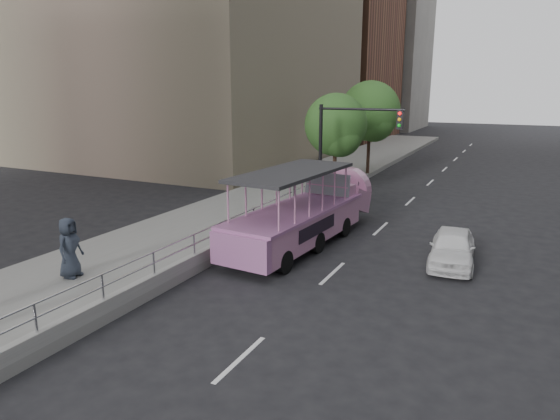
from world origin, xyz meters
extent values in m
plane|color=black|center=(0.00, 0.00, 0.00)|extent=(160.00, 160.00, 0.00)
cube|color=gray|center=(-5.75, 10.00, 0.15)|extent=(5.50, 80.00, 0.30)
cube|color=#9FA09B|center=(-3.12, 2.00, 0.48)|extent=(0.24, 30.00, 0.36)
cylinder|color=silver|center=(-3.12, -4.00, 1.01)|extent=(0.07, 0.07, 0.70)
cylinder|color=silver|center=(-3.12, -2.00, 1.01)|extent=(0.07, 0.07, 0.70)
cylinder|color=silver|center=(-3.12, 0.00, 1.01)|extent=(0.07, 0.07, 0.70)
cylinder|color=silver|center=(-3.12, 2.00, 1.01)|extent=(0.07, 0.07, 0.70)
cylinder|color=silver|center=(-3.12, 4.00, 1.01)|extent=(0.07, 0.07, 0.70)
cylinder|color=silver|center=(-3.12, 6.00, 1.01)|extent=(0.07, 0.07, 0.70)
cylinder|color=silver|center=(-3.12, 8.00, 1.01)|extent=(0.07, 0.07, 0.70)
cylinder|color=silver|center=(-3.12, 10.00, 1.01)|extent=(0.07, 0.07, 0.70)
cylinder|color=silver|center=(-3.12, 12.00, 1.01)|extent=(0.07, 0.07, 0.70)
cylinder|color=silver|center=(-3.12, 2.00, 1.01)|extent=(0.06, 22.00, 0.06)
cylinder|color=silver|center=(-3.12, 2.00, 1.34)|extent=(0.06, 22.00, 0.06)
cylinder|color=black|center=(-2.40, 3.44, 0.40)|extent=(0.37, 0.81, 0.79)
cylinder|color=black|center=(-0.47, 3.29, 0.40)|extent=(0.37, 0.81, 0.79)
cylinder|color=black|center=(-2.22, 5.90, 0.40)|extent=(0.37, 0.81, 0.79)
cylinder|color=black|center=(-0.28, 5.75, 0.40)|extent=(0.37, 0.81, 0.79)
cylinder|color=black|center=(-2.03, 8.36, 0.40)|extent=(0.37, 0.81, 0.79)
cylinder|color=black|center=(-0.10, 8.21, 0.40)|extent=(0.37, 0.81, 0.79)
cube|color=#B7749C|center=(-1.24, 6.00, 0.90)|extent=(2.74, 7.37, 1.10)
cube|color=#B7749C|center=(-0.92, 10.22, 1.12)|extent=(2.29, 2.03, 1.38)
cylinder|color=#B7749C|center=(-0.86, 10.96, 1.39)|extent=(2.11, 0.77, 2.07)
cube|color=#98588D|center=(-1.52, 2.27, 0.90)|extent=(2.22, 0.47, 1.10)
cube|color=#98588D|center=(-1.24, 6.00, 1.51)|extent=(2.86, 7.64, 0.11)
cube|color=black|center=(-1.26, 5.65, 2.99)|extent=(2.76, 5.97, 0.12)
cube|color=#9DADB9|center=(-1.04, 8.68, 2.04)|extent=(2.03, 0.34, 0.92)
cube|color=#B7749C|center=(-1.01, 9.07, 1.78)|extent=(2.00, 1.02, 0.44)
imported|color=white|center=(4.41, 6.66, 0.62)|extent=(1.79, 3.77, 1.25)
imported|color=#2B3340|center=(-5.90, -0.58, 1.25)|extent=(0.76, 1.02, 1.89)
cylinder|color=black|center=(-3.00, 9.61, 1.13)|extent=(0.07, 0.07, 2.26)
cube|color=navy|center=(-3.00, 9.61, 2.08)|extent=(0.24, 0.52, 0.81)
cube|color=white|center=(-2.97, 9.61, 2.08)|extent=(0.15, 0.34, 0.50)
cylinder|color=black|center=(-2.90, 12.50, 2.60)|extent=(0.18, 0.18, 5.20)
cylinder|color=black|center=(-0.90, 12.50, 5.00)|extent=(4.20, 0.12, 0.12)
cube|color=black|center=(1.00, 12.50, 4.55)|extent=(0.28, 0.22, 0.85)
sphere|color=red|center=(1.00, 12.37, 4.85)|extent=(0.16, 0.16, 0.16)
cylinder|color=#352218|center=(-3.40, 16.00, 1.54)|extent=(0.22, 0.22, 3.08)
sphere|color=#325C24|center=(-3.40, 16.00, 3.96)|extent=(3.52, 3.52, 3.52)
sphere|color=#325C24|center=(-3.00, 15.70, 3.41)|extent=(2.42, 2.42, 2.42)
cylinder|color=#352218|center=(-3.20, 22.00, 1.74)|extent=(0.22, 0.22, 3.47)
sphere|color=#325C24|center=(-3.20, 22.00, 4.46)|extent=(3.97, 3.97, 3.97)
sphere|color=#325C24|center=(-2.80, 21.70, 3.84)|extent=(2.73, 2.73, 2.73)
cube|color=brown|center=(-18.00, 48.00, 13.00)|extent=(18.00, 16.00, 26.00)
cube|color=gray|center=(-16.00, 64.00, 10.00)|extent=(16.00, 14.00, 20.00)
camera|label=1|loc=(6.35, -10.76, 6.05)|focal=32.00mm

